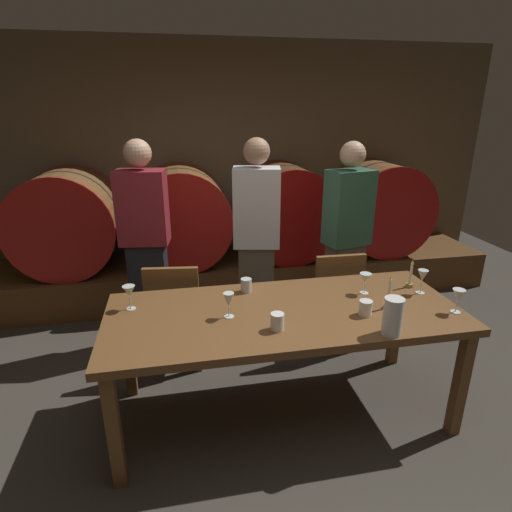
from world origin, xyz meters
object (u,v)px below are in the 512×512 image
(candle_left, at_px, (388,299))
(wine_barrel_far_right, at_px, (378,207))
(guest_right, at_px, (346,237))
(wine_glass_far_left, at_px, (129,292))
(chair_right, at_px, (334,295))
(candle_right, at_px, (410,279))
(wine_glass_right, at_px, (422,276))
(cup_center, at_px, (277,322))
(guest_left, at_px, (146,246))
(guest_center, at_px, (257,240))
(wine_barrel_far_left, at_px, (67,222))
(chair_left, at_px, (175,310))
(pitcher, at_px, (393,317))
(dining_table, at_px, (284,320))
(cup_right, at_px, (365,308))
(wine_glass_left, at_px, (229,301))
(wine_glass_center, at_px, (365,279))
(cup_left, at_px, (246,285))
(wine_barrel_center_left, at_px, (181,216))
(wine_glass_far_right, at_px, (458,296))
(wine_barrel_center_right, at_px, (284,211))

(candle_left, bearing_deg, wine_barrel_far_right, 65.26)
(guest_right, relative_size, wine_glass_far_left, 10.87)
(wine_glass_far_left, bearing_deg, chair_right, 18.05)
(candle_right, relative_size, wine_glass_right, 1.23)
(candle_left, relative_size, wine_glass_far_left, 1.41)
(cup_center, bearing_deg, wine_glass_right, 15.16)
(guest_left, bearing_deg, guest_right, -172.97)
(guest_center, distance_m, wine_glass_right, 1.36)
(wine_barrel_far_left, bearing_deg, cup_center, -54.72)
(wine_barrel_far_left, height_order, candle_left, wine_barrel_far_left)
(chair_left, bearing_deg, pitcher, 144.77)
(dining_table, bearing_deg, chair_left, 134.51)
(guest_right, xyz_separation_m, cup_right, (-0.37, -1.20, -0.06))
(candle_left, relative_size, cup_right, 2.33)
(cup_center, bearing_deg, chair_right, 52.42)
(guest_center, xyz_separation_m, wine_glass_left, (-0.38, -1.07, -0.02))
(wine_glass_left, relative_size, wine_glass_center, 1.09)
(wine_glass_right, bearing_deg, chair_right, 118.92)
(chair_right, relative_size, pitcher, 4.01)
(cup_left, bearing_deg, candle_right, -7.11)
(guest_right, relative_size, cup_center, 16.77)
(guest_center, distance_m, candle_left, 1.30)
(chair_left, distance_m, guest_center, 0.89)
(wine_glass_right, bearing_deg, cup_right, -156.42)
(chair_left, xyz_separation_m, candle_right, (1.64, -0.52, 0.34))
(candle_left, xyz_separation_m, wine_glass_far_left, (-1.58, 0.30, 0.05))
(wine_barrel_center_left, bearing_deg, cup_left, -76.97)
(wine_barrel_center_left, bearing_deg, cup_center, -77.92)
(candle_left, height_order, cup_right, candle_left)
(chair_left, distance_m, wine_glass_left, 0.88)
(chair_left, distance_m, guest_left, 0.59)
(chair_right, relative_size, guest_center, 0.50)
(chair_right, distance_m, guest_left, 1.60)
(wine_glass_far_left, distance_m, wine_glass_center, 1.54)
(guest_left, xyz_separation_m, wine_glass_left, (0.53, -1.10, -0.02))
(cup_right, bearing_deg, cup_center, -172.96)
(guest_right, height_order, cup_right, guest_right)
(wine_barrel_far_left, xyz_separation_m, cup_right, (2.16, -2.18, -0.07))
(wine_glass_right, bearing_deg, wine_glass_far_right, -78.60)
(wine_barrel_far_left, height_order, chair_right, wine_barrel_far_left)
(wine_barrel_far_left, xyz_separation_m, guest_right, (2.53, -0.98, -0.01))
(chair_left, xyz_separation_m, cup_left, (0.50, -0.38, 0.33))
(wine_barrel_center_left, xyz_separation_m, wine_barrel_far_right, (2.20, 0.00, 0.00))
(guest_center, distance_m, pitcher, 1.52)
(wine_barrel_center_right, height_order, wine_glass_right, wine_barrel_center_right)
(wine_barrel_far_left, bearing_deg, wine_glass_right, -36.32)
(guest_center, bearing_deg, wine_glass_far_left, 52.43)
(guest_center, relative_size, guest_right, 1.02)
(chair_left, height_order, cup_left, chair_left)
(wine_glass_far_right, bearing_deg, dining_table, 167.53)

